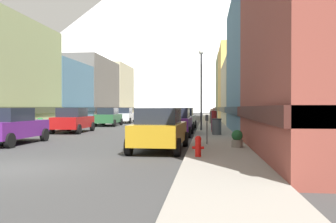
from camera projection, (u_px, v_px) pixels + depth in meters
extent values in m
plane|color=#3B3B3B|center=(8.00, 169.00, 10.24)|extent=(400.00, 400.00, 0.00)
cube|color=gray|center=(114.00, 121.00, 45.71)|extent=(2.50, 100.00, 0.15)
cube|color=gray|center=(211.00, 121.00, 44.35)|extent=(2.50, 100.00, 0.15)
cube|color=slate|center=(47.00, 93.00, 37.47)|extent=(7.33, 9.13, 6.61)
cube|color=#22333F|center=(47.00, 109.00, 37.48)|extent=(7.63, 9.13, 0.50)
cube|color=#66605B|center=(82.00, 90.00, 48.25)|extent=(7.54, 12.04, 8.40)
cube|color=#2D2B29|center=(82.00, 109.00, 48.28)|extent=(7.84, 12.04, 0.50)
cube|color=beige|center=(100.00, 92.00, 60.02)|extent=(9.62, 10.43, 8.98)
cube|color=#595444|center=(100.00, 109.00, 60.05)|extent=(9.92, 10.43, 0.50)
cube|color=slate|center=(294.00, 64.00, 24.43)|extent=(8.54, 12.71, 9.60)
cube|color=#22333F|center=(294.00, 110.00, 24.47)|extent=(8.84, 12.71, 0.50)
cube|color=beige|center=(260.00, 94.00, 36.99)|extent=(7.76, 11.54, 6.50)
cube|color=#595444|center=(260.00, 109.00, 37.01)|extent=(8.06, 11.54, 0.50)
cube|color=#D8B259|center=(242.00, 84.00, 48.59)|extent=(6.20, 11.25, 10.13)
cube|color=brown|center=(242.00, 109.00, 48.63)|extent=(6.50, 11.25, 0.50)
cube|color=#8C9966|center=(242.00, 88.00, 61.18)|extent=(8.82, 13.46, 10.48)
cube|color=#3F442D|center=(242.00, 109.00, 61.22)|extent=(9.12, 13.46, 0.50)
cube|color=#591E72|center=(11.00, 129.00, 17.26)|extent=(1.89, 4.42, 0.80)
cube|color=#1E232D|center=(8.00, 115.00, 17.01)|extent=(1.62, 2.22, 0.64)
cylinder|color=black|center=(12.00, 135.00, 19.01)|extent=(0.23, 0.68, 0.68)
cylinder|color=black|center=(45.00, 135.00, 18.79)|extent=(0.23, 0.68, 0.68)
cylinder|color=black|center=(10.00, 141.00, 15.52)|extent=(0.23, 0.68, 0.68)
cube|color=#9E1111|center=(73.00, 122.00, 25.37)|extent=(2.02, 4.47, 0.80)
cube|color=#1E232D|center=(72.00, 112.00, 25.11)|extent=(1.69, 2.27, 0.64)
cylinder|color=black|center=(69.00, 127.00, 27.08)|extent=(0.25, 0.69, 0.68)
cylinder|color=black|center=(92.00, 127.00, 26.96)|extent=(0.25, 0.69, 0.68)
cylinder|color=black|center=(52.00, 129.00, 23.79)|extent=(0.25, 0.69, 0.68)
cylinder|color=black|center=(79.00, 129.00, 23.66)|extent=(0.25, 0.69, 0.68)
cube|color=#265933|center=(109.00, 118.00, 34.50)|extent=(2.04, 4.48, 0.80)
cube|color=#1E232D|center=(108.00, 111.00, 34.25)|extent=(1.70, 2.27, 0.64)
cylinder|color=black|center=(104.00, 122.00, 36.21)|extent=(0.25, 0.69, 0.68)
cylinder|color=black|center=(121.00, 122.00, 36.10)|extent=(0.25, 0.69, 0.68)
cylinder|color=black|center=(95.00, 123.00, 32.92)|extent=(0.25, 0.69, 0.68)
cylinder|color=black|center=(114.00, 123.00, 32.80)|extent=(0.25, 0.69, 0.68)
cube|color=silver|center=(124.00, 117.00, 41.15)|extent=(2.05, 4.48, 0.80)
cube|color=#1E232D|center=(124.00, 110.00, 40.90)|extent=(1.70, 2.27, 0.64)
cylinder|color=black|center=(119.00, 120.00, 42.86)|extent=(0.25, 0.69, 0.68)
cylinder|color=black|center=(134.00, 120.00, 42.75)|extent=(0.25, 0.69, 0.68)
cylinder|color=black|center=(114.00, 121.00, 39.57)|extent=(0.25, 0.69, 0.68)
cylinder|color=black|center=(130.00, 121.00, 39.46)|extent=(0.25, 0.69, 0.68)
cube|color=#B28419|center=(160.00, 133.00, 14.70)|extent=(1.97, 4.45, 0.80)
cube|color=#1E232D|center=(159.00, 116.00, 14.45)|extent=(1.66, 2.25, 0.64)
cylinder|color=black|center=(146.00, 139.00, 16.47)|extent=(0.24, 0.69, 0.68)
cylinder|color=black|center=(185.00, 139.00, 16.22)|extent=(0.24, 0.69, 0.68)
cylinder|color=black|center=(129.00, 146.00, 13.20)|extent=(0.24, 0.69, 0.68)
cylinder|color=black|center=(178.00, 147.00, 12.95)|extent=(0.24, 0.69, 0.68)
cube|color=#591E72|center=(176.00, 124.00, 22.45)|extent=(1.89, 4.42, 0.80)
cube|color=#1E232D|center=(176.00, 113.00, 22.69)|extent=(1.63, 2.22, 0.64)
cylinder|color=black|center=(189.00, 132.00, 20.71)|extent=(0.23, 0.68, 0.68)
cylinder|color=black|center=(158.00, 132.00, 20.93)|extent=(0.23, 0.68, 0.68)
cylinder|color=black|center=(192.00, 129.00, 23.98)|extent=(0.23, 0.68, 0.68)
cylinder|color=black|center=(165.00, 129.00, 24.21)|extent=(0.23, 0.68, 0.68)
cube|color=silver|center=(183.00, 120.00, 29.21)|extent=(1.93, 4.44, 0.80)
cube|color=#1E232D|center=(183.00, 112.00, 28.95)|extent=(1.65, 2.23, 0.64)
cylinder|color=black|center=(174.00, 124.00, 30.97)|extent=(0.23, 0.68, 0.68)
cylinder|color=black|center=(195.00, 124.00, 30.73)|extent=(0.23, 0.68, 0.68)
cylinder|color=black|center=(170.00, 126.00, 27.70)|extent=(0.23, 0.68, 0.68)
cylinder|color=black|center=(193.00, 126.00, 27.46)|extent=(0.23, 0.68, 0.68)
cylinder|color=red|center=(198.00, 148.00, 11.80)|extent=(0.20, 0.20, 0.55)
sphere|color=red|center=(198.00, 139.00, 11.79)|extent=(0.22, 0.22, 0.22)
cylinder|color=red|center=(194.00, 148.00, 11.81)|extent=(0.10, 0.09, 0.09)
cylinder|color=red|center=(203.00, 148.00, 11.78)|extent=(0.10, 0.09, 0.09)
cylinder|color=#595960|center=(207.00, 133.00, 15.82)|extent=(0.06, 0.06, 1.05)
cube|color=#33383F|center=(207.00, 118.00, 15.82)|extent=(0.14, 0.10, 0.28)
cylinder|color=#4C5156|center=(217.00, 127.00, 21.46)|extent=(0.56, 0.56, 0.90)
cylinder|color=#2D2D33|center=(217.00, 119.00, 21.45)|extent=(0.59, 0.59, 0.08)
cylinder|color=gray|center=(40.00, 127.00, 27.09)|extent=(0.41, 0.41, 0.35)
sphere|color=#20602E|center=(40.00, 121.00, 27.09)|extent=(0.58, 0.58, 0.58)
cylinder|color=gray|center=(237.00, 143.00, 14.66)|extent=(0.47, 0.47, 0.31)
sphere|color=#215D32|center=(237.00, 135.00, 14.66)|extent=(0.46, 0.46, 0.46)
cylinder|color=navy|center=(214.00, 121.00, 25.87)|extent=(0.36, 0.36, 1.38)
sphere|color=tan|center=(214.00, 110.00, 25.86)|extent=(0.22, 0.22, 0.22)
cylinder|color=brown|center=(211.00, 117.00, 36.79)|extent=(0.36, 0.36, 1.34)
sphere|color=tan|center=(211.00, 109.00, 36.78)|extent=(0.21, 0.21, 0.21)
cylinder|color=maroon|center=(214.00, 121.00, 23.71)|extent=(0.36, 0.36, 1.44)
sphere|color=tan|center=(214.00, 109.00, 23.70)|extent=(0.23, 0.23, 0.23)
cylinder|color=black|center=(201.00, 92.00, 25.62)|extent=(0.12, 0.12, 5.50)
sphere|color=white|center=(201.00, 52.00, 25.58)|extent=(0.36, 0.36, 0.36)
cone|color=silver|center=(175.00, 27.00, 269.94)|extent=(285.40, 285.40, 127.67)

